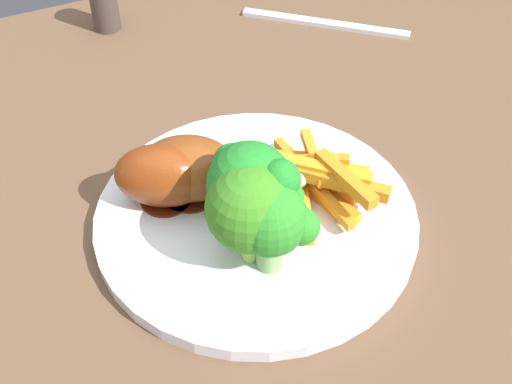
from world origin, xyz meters
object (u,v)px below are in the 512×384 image
(broccoli_floret_back, at_px, (255,208))
(fork, at_px, (325,23))
(dinner_plate, at_px, (256,216))
(broccoli_floret_front, at_px, (270,218))
(broccoli_floret_middle, at_px, (250,182))
(pepper_shaker, at_px, (104,4))
(dining_table, at_px, (173,292))
(chicken_drumstick_near, at_px, (170,177))
(chicken_drumstick_far, at_px, (194,170))
(carrot_fries_pile, at_px, (308,177))

(broccoli_floret_back, distance_m, fork, 0.36)
(dinner_plate, distance_m, broccoli_floret_front, 0.07)
(broccoli_floret_middle, xyz_separation_m, pepper_shaker, (0.00, -0.36, -0.03))
(dining_table, bearing_deg, chicken_drumstick_near, 162.33)
(dining_table, relative_size, fork, 6.74)
(dinner_plate, bearing_deg, dining_table, -33.79)
(dinner_plate, relative_size, chicken_drumstick_far, 1.92)
(broccoli_floret_back, xyz_separation_m, chicken_drumstick_far, (0.01, -0.08, -0.02))
(broccoli_floret_middle, distance_m, chicken_drumstick_far, 0.07)
(dining_table, distance_m, chicken_drumstick_near, 0.14)
(chicken_drumstick_far, bearing_deg, pepper_shaker, -93.19)
(broccoli_floret_back, relative_size, chicken_drumstick_far, 0.62)
(carrot_fries_pile, distance_m, pepper_shaker, 0.34)
(dining_table, distance_m, chicken_drumstick_far, 0.14)
(pepper_shaker, bearing_deg, chicken_drumstick_far, 86.81)
(broccoli_floret_front, xyz_separation_m, broccoli_floret_middle, (-0.00, -0.03, 0.01))
(dining_table, bearing_deg, dinner_plate, 146.21)
(chicken_drumstick_far, relative_size, pepper_shaker, 2.19)
(dining_table, height_order, broccoli_floret_back, broccoli_floret_back)
(broccoli_floret_middle, xyz_separation_m, chicken_drumstick_near, (0.04, -0.06, -0.03))
(carrot_fries_pile, bearing_deg, broccoli_floret_front, 40.54)
(dinner_plate, distance_m, carrot_fries_pile, 0.05)
(broccoli_floret_front, relative_size, chicken_drumstick_near, 0.58)
(broccoli_floret_front, bearing_deg, dinner_plate, -106.43)
(broccoli_floret_front, relative_size, broccoli_floret_back, 0.91)
(dining_table, xyz_separation_m, chicken_drumstick_far, (-0.03, 0.00, 0.14))
(dinner_plate, distance_m, chicken_drumstick_far, 0.06)
(dinner_plate, height_order, broccoli_floret_back, broccoli_floret_back)
(dinner_plate, bearing_deg, carrot_fries_pile, -177.89)
(chicken_drumstick_far, bearing_deg, broccoli_floret_middle, 108.28)
(fork, distance_m, pepper_shaker, 0.24)
(broccoli_floret_back, xyz_separation_m, fork, (-0.22, -0.28, -0.06))
(dinner_plate, xyz_separation_m, broccoli_floret_back, (0.02, 0.04, 0.05))
(dinner_plate, relative_size, chicken_drumstick_near, 1.97)
(dining_table, bearing_deg, chicken_drumstick_far, 174.77)
(broccoli_floret_back, height_order, fork, broccoli_floret_back)
(chicken_drumstick_near, xyz_separation_m, chicken_drumstick_far, (-0.02, -0.00, -0.00))
(broccoli_floret_front, xyz_separation_m, carrot_fries_pile, (-0.06, -0.05, -0.03))
(broccoli_floret_front, distance_m, broccoli_floret_middle, 0.03)
(carrot_fries_pile, xyz_separation_m, fork, (-0.16, -0.23, -0.02))
(dining_table, relative_size, dinner_plate, 5.17)
(dining_table, xyz_separation_m, carrot_fries_pile, (-0.11, 0.04, 0.13))
(broccoli_floret_front, bearing_deg, chicken_drumstick_near, -66.92)
(chicken_drumstick_near, height_order, pepper_shaker, chicken_drumstick_near)
(broccoli_floret_front, height_order, pepper_shaker, broccoli_floret_front)
(dining_table, distance_m, carrot_fries_pile, 0.18)
(chicken_drumstick_near, xyz_separation_m, pepper_shaker, (-0.04, -0.30, -0.01))
(broccoli_floret_middle, bearing_deg, pepper_shaker, -89.60)
(broccoli_floret_middle, bearing_deg, chicken_drumstick_far, -71.72)
(carrot_fries_pile, bearing_deg, dinner_plate, 2.11)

